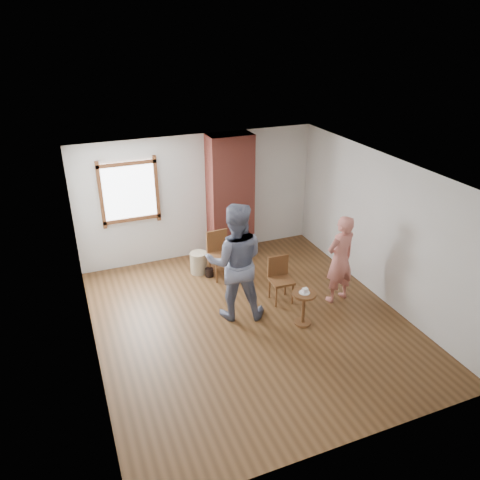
{
  "coord_description": "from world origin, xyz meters",
  "views": [
    {
      "loc": [
        -2.6,
        -6.0,
        4.66
      ],
      "look_at": [
        0.13,
        0.8,
        1.15
      ],
      "focal_mm": 35.0,
      "sensor_mm": 36.0,
      "label": 1
    }
  ],
  "objects_px": {
    "side_table": "(304,303)",
    "man": "(235,262)",
    "dining_chair_right": "(280,276)",
    "stoneware_crock": "(199,263)",
    "dining_chair_left": "(219,251)",
    "person_pink": "(340,259)"
  },
  "relations": [
    {
      "from": "stoneware_crock",
      "to": "dining_chair_right",
      "type": "xyz_separation_m",
      "value": [
        1.07,
        -1.49,
        0.25
      ]
    },
    {
      "from": "stoneware_crock",
      "to": "person_pink",
      "type": "distance_m",
      "value": 2.83
    },
    {
      "from": "dining_chair_left",
      "to": "man",
      "type": "xyz_separation_m",
      "value": [
        -0.21,
        -1.39,
        0.51
      ]
    },
    {
      "from": "stoneware_crock",
      "to": "dining_chair_right",
      "type": "relative_size",
      "value": 0.52
    },
    {
      "from": "stoneware_crock",
      "to": "dining_chair_right",
      "type": "height_order",
      "value": "dining_chair_right"
    },
    {
      "from": "dining_chair_left",
      "to": "person_pink",
      "type": "relative_size",
      "value": 0.56
    },
    {
      "from": "dining_chair_left",
      "to": "side_table",
      "type": "bearing_deg",
      "value": -73.85
    },
    {
      "from": "stoneware_crock",
      "to": "side_table",
      "type": "xyz_separation_m",
      "value": [
        1.09,
        -2.32,
        0.19
      ]
    },
    {
      "from": "dining_chair_left",
      "to": "dining_chair_right",
      "type": "bearing_deg",
      "value": -63.67
    },
    {
      "from": "side_table",
      "to": "man",
      "type": "height_order",
      "value": "man"
    },
    {
      "from": "stoneware_crock",
      "to": "person_pink",
      "type": "xyz_separation_m",
      "value": [
        2.03,
        -1.89,
        0.6
      ]
    },
    {
      "from": "stoneware_crock",
      "to": "side_table",
      "type": "bearing_deg",
      "value": -64.71
    },
    {
      "from": "stoneware_crock",
      "to": "side_table",
      "type": "distance_m",
      "value": 2.57
    },
    {
      "from": "man",
      "to": "person_pink",
      "type": "bearing_deg",
      "value": -168.72
    },
    {
      "from": "dining_chair_left",
      "to": "dining_chair_right",
      "type": "relative_size",
      "value": 1.11
    },
    {
      "from": "side_table",
      "to": "dining_chair_left",
      "type": "bearing_deg",
      "value": 109.57
    },
    {
      "from": "dining_chair_right",
      "to": "man",
      "type": "bearing_deg",
      "value": -167.43
    },
    {
      "from": "person_pink",
      "to": "dining_chair_left",
      "type": "bearing_deg",
      "value": -54.99
    },
    {
      "from": "side_table",
      "to": "stoneware_crock",
      "type": "bearing_deg",
      "value": 115.29
    },
    {
      "from": "side_table",
      "to": "man",
      "type": "bearing_deg",
      "value": 144.27
    },
    {
      "from": "side_table",
      "to": "man",
      "type": "xyz_separation_m",
      "value": [
        -0.94,
        0.68,
        0.62
      ]
    },
    {
      "from": "man",
      "to": "person_pink",
      "type": "distance_m",
      "value": 1.9
    }
  ]
}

